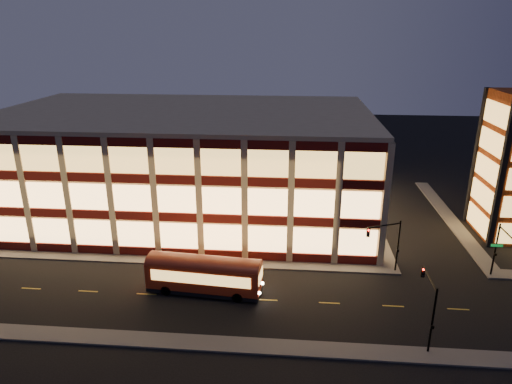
{
  "coord_description": "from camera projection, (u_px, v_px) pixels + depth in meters",
  "views": [
    {
      "loc": [
        12.24,
        -44.12,
        24.71
      ],
      "look_at": [
        7.7,
        8.0,
        6.11
      ],
      "focal_mm": 32.0,
      "sensor_mm": 36.0,
      "label": 1
    }
  ],
  "objects": [
    {
      "name": "sidewalk_tower_west",
      "position": [
        448.0,
        217.0,
        63.84
      ],
      "size": [
        2.0,
        30.0,
        0.15
      ],
      "primitive_type": "cube",
      "color": "#514F4C",
      "rests_on": "ground"
    },
    {
      "name": "traffic_signal_near",
      "position": [
        429.0,
        299.0,
        37.03
      ],
      "size": [
        0.32,
        4.45,
        6.0
      ],
      "color": "black",
      "rests_on": "ground"
    },
    {
      "name": "trolley_bus",
      "position": [
        204.0,
        273.0,
        44.97
      ],
      "size": [
        11.47,
        3.81,
        3.82
      ],
      "rotation": [
        0.0,
        0.0,
        -0.09
      ],
      "color": "maroon",
      "rests_on": "ground"
    },
    {
      "name": "sidewalk_near",
      "position": [
        144.0,
        340.0,
        38.46
      ],
      "size": [
        100.0,
        2.0,
        0.15
      ],
      "primitive_type": "cube",
      "color": "#514F4C",
      "rests_on": "ground"
    },
    {
      "name": "office_building",
      "position": [
        187.0,
        161.0,
        64.38
      ],
      "size": [
        50.45,
        30.45,
        14.5
      ],
      "color": "tan",
      "rests_on": "ground"
    },
    {
      "name": "traffic_signal_far",
      "position": [
        387.0,
        239.0,
        47.72
      ],
      "size": [
        3.79,
        1.87,
        6.0
      ],
      "color": "black",
      "rests_on": "ground"
    },
    {
      "name": "ground",
      "position": [
        181.0,
        266.0,
        50.69
      ],
      "size": [
        200.0,
        200.0,
        0.0
      ],
      "primitive_type": "plane",
      "color": "black",
      "rests_on": "ground"
    },
    {
      "name": "sidewalk_office_south",
      "position": [
        157.0,
        260.0,
        51.85
      ],
      "size": [
        54.0,
        2.0,
        0.15
      ],
      "primitive_type": "cube",
      "color": "#514F4C",
      "rests_on": "ground"
    },
    {
      "name": "traffic_signal_right",
      "position": [
        503.0,
        247.0,
        45.99
      ],
      "size": [
        1.2,
        4.37,
        6.0
      ],
      "color": "black",
      "rests_on": "ground"
    },
    {
      "name": "sidewalk_office_east",
      "position": [
        369.0,
        214.0,
        64.74
      ],
      "size": [
        2.0,
        30.0,
        0.15
      ],
      "primitive_type": "cube",
      "color": "#514F4C",
      "rests_on": "ground"
    }
  ]
}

